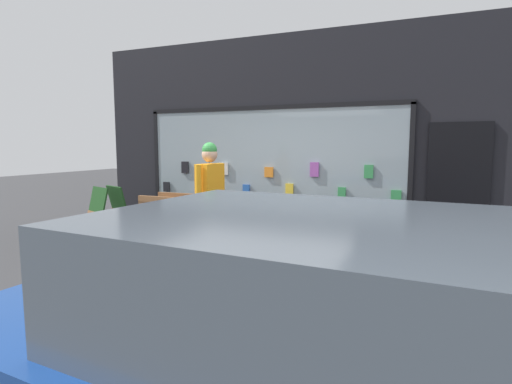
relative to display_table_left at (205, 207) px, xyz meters
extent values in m
plane|color=#38383A|center=(1.26, -1.12, -0.70)|extent=(40.00, 40.00, 0.00)
cube|color=black|center=(1.26, 1.28, 1.17)|extent=(8.24, 0.20, 3.73)
cube|color=#8C9EA8|center=(0.72, 1.15, 0.82)|extent=(4.96, 0.03, 1.81)
cube|color=black|center=(0.72, 1.15, 1.73)|extent=(5.04, 0.06, 0.08)
cube|color=black|center=(0.72, 1.15, -0.08)|extent=(5.04, 0.06, 0.08)
cube|color=black|center=(-1.76, 1.15, 0.82)|extent=(0.08, 0.06, 1.81)
cube|color=black|center=(3.19, 1.15, 0.82)|extent=(0.08, 0.06, 1.81)
cube|color=black|center=(-1.52, 1.11, 0.19)|extent=(0.14, 0.03, 0.20)
cube|color=black|center=(-1.06, 1.11, 0.60)|extent=(0.15, 0.03, 0.23)
cube|color=silver|center=(-0.62, 1.11, 0.22)|extent=(0.16, 0.03, 0.20)
cube|color=silver|center=(-0.16, 1.11, 0.59)|extent=(0.14, 0.03, 0.23)
cube|color=#2659B2|center=(0.29, 1.11, 0.19)|extent=(0.14, 0.03, 0.22)
cube|color=orange|center=(0.74, 1.11, 0.55)|extent=(0.17, 0.03, 0.19)
cube|color=yellow|center=(1.14, 1.11, 0.22)|extent=(0.15, 0.03, 0.25)
cube|color=#994CA5|center=(1.60, 1.11, 0.61)|extent=(0.16, 0.03, 0.26)
cube|color=#338C4C|center=(2.09, 1.11, 0.22)|extent=(0.13, 0.03, 0.20)
cube|color=#338C4C|center=(2.54, 1.11, 0.60)|extent=(0.15, 0.03, 0.23)
cube|color=#338C4C|center=(2.99, 1.11, 0.21)|extent=(0.16, 0.03, 0.20)
cube|color=black|center=(3.89, 1.15, 0.35)|extent=(0.90, 0.04, 2.10)
cube|color=brown|center=(-1.03, -0.21, -0.33)|extent=(0.09, 0.09, 0.74)
cube|color=brown|center=(1.02, -0.24, -0.33)|extent=(0.09, 0.09, 0.74)
cube|color=brown|center=(-1.02, 0.24, -0.33)|extent=(0.09, 0.09, 0.74)
cube|color=brown|center=(1.02, 0.21, -0.33)|extent=(0.09, 0.09, 0.74)
cube|color=brown|center=(0.00, 0.00, 0.06)|extent=(2.26, 0.65, 0.04)
cube|color=brown|center=(-0.01, -0.28, 0.12)|extent=(2.25, 0.09, 0.12)
cube|color=brown|center=(0.00, 0.28, 0.12)|extent=(2.25, 0.09, 0.12)
cube|color=black|center=(-1.01, -0.12, 0.10)|extent=(0.16, 0.19, 0.03)
cube|color=black|center=(-0.57, 0.07, 0.09)|extent=(0.18, 0.21, 0.02)
cube|color=red|center=(-0.16, 0.17, 0.09)|extent=(0.18, 0.24, 0.02)
cube|color=#338C4C|center=(0.17, 0.01, 0.10)|extent=(0.20, 0.25, 0.02)
cube|color=yellow|center=(0.58, 0.15, 0.10)|extent=(0.18, 0.23, 0.03)
cube|color=#994CA5|center=(0.95, -0.11, 0.10)|extent=(0.16, 0.23, 0.03)
cube|color=brown|center=(1.50, -0.19, -0.31)|extent=(0.09, 0.09, 0.78)
cube|color=brown|center=(3.55, -0.22, -0.31)|extent=(0.09, 0.09, 0.78)
cube|color=brown|center=(1.51, 0.22, -0.31)|extent=(0.09, 0.09, 0.78)
cube|color=brown|center=(3.56, 0.19, -0.31)|extent=(0.09, 0.09, 0.78)
cube|color=brown|center=(2.53, 0.00, 0.10)|extent=(2.26, 0.60, 0.04)
cube|color=brown|center=(2.53, -0.25, 0.16)|extent=(2.25, 0.09, 0.12)
cube|color=brown|center=(2.53, 0.25, 0.16)|extent=(2.25, 0.09, 0.12)
cube|color=red|center=(1.56, 0.00, 0.13)|extent=(0.15, 0.20, 0.02)
cube|color=black|center=(1.91, -0.12, 0.13)|extent=(0.19, 0.22, 0.03)
cube|color=orange|center=(2.20, -0.15, 0.13)|extent=(0.16, 0.21, 0.02)
cube|color=#338C4C|center=(2.51, 0.11, 0.13)|extent=(0.14, 0.20, 0.02)
cube|color=#994CA5|center=(2.86, -0.01, 0.13)|extent=(0.17, 0.24, 0.03)
cube|color=orange|center=(3.19, 0.02, 0.13)|extent=(0.18, 0.25, 0.02)
cube|color=red|center=(3.53, 0.01, 0.13)|extent=(0.20, 0.26, 0.02)
cylinder|color=#2D334C|center=(0.43, -0.69, -0.27)|extent=(0.14, 0.14, 0.86)
cylinder|color=#2D334C|center=(0.45, -0.52, -0.27)|extent=(0.14, 0.14, 0.86)
cube|color=orange|center=(0.44, -0.60, 0.46)|extent=(0.25, 0.50, 0.61)
cylinder|color=orange|center=(0.42, -0.90, 0.48)|extent=(0.09, 0.09, 0.58)
cylinder|color=orange|center=(0.46, -0.30, 0.48)|extent=(0.09, 0.09, 0.58)
sphere|color=tan|center=(0.44, -0.60, 0.90)|extent=(0.23, 0.23, 0.23)
sphere|color=#338C3F|center=(0.44, -0.60, 0.97)|extent=(0.22, 0.22, 0.22)
ellipsoid|color=white|center=(0.09, -0.94, -0.43)|extent=(0.35, 0.40, 0.23)
ellipsoid|color=black|center=(0.09, -0.94, -0.42)|extent=(0.30, 0.28, 0.24)
sphere|color=white|center=(0.18, -0.75, -0.39)|extent=(0.21, 0.21, 0.21)
cylinder|color=white|center=(0.01, -1.13, -0.40)|extent=(0.07, 0.10, 0.12)
cylinder|color=white|center=(0.18, -0.88, -0.63)|extent=(0.04, 0.04, 0.15)
cylinder|color=white|center=(0.08, -0.83, -0.63)|extent=(0.04, 0.04, 0.15)
cylinder|color=white|center=(0.10, -1.06, -0.63)|extent=(0.04, 0.04, 0.15)
cylinder|color=white|center=(0.00, -1.01, -0.63)|extent=(0.04, 0.04, 0.15)
cube|color=#193F19|center=(-2.16, -0.22, -0.21)|extent=(0.64, 0.46, 0.96)
cube|color=brown|center=(-2.16, -0.22, -0.21)|extent=(0.60, 0.29, 0.07)
cube|color=#193F19|center=(-1.98, 0.22, -0.21)|extent=(0.64, 0.46, 0.96)
cube|color=brown|center=(-1.98, 0.22, -0.21)|extent=(0.60, 0.29, 0.07)
cube|color=#4C5660|center=(3.04, -4.09, 0.43)|extent=(2.40, 1.65, 0.56)
cylinder|color=black|center=(1.76, -3.15, -0.40)|extent=(0.61, 0.22, 0.60)
camera|label=1|loc=(3.29, -5.82, 1.02)|focal=28.00mm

